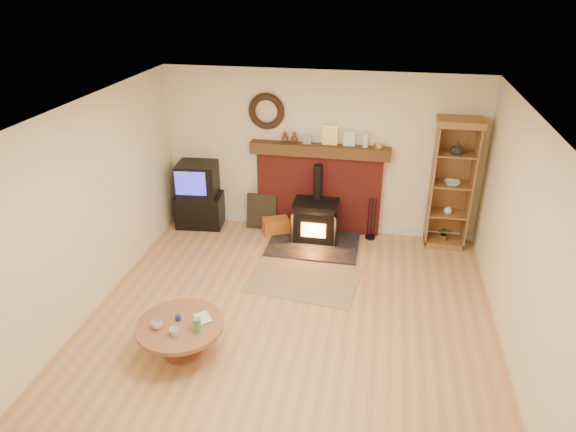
% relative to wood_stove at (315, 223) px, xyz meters
% --- Properties ---
extents(ground, '(5.50, 5.50, 0.00)m').
position_rel_wood_stove_xyz_m(ground, '(-0.01, -2.27, -0.31)').
color(ground, tan).
rests_on(ground, ground).
extents(room_shell, '(5.02, 5.52, 2.61)m').
position_rel_wood_stove_xyz_m(room_shell, '(-0.03, -2.17, 1.40)').
color(room_shell, beige).
rests_on(room_shell, ground).
extents(chimney_breast, '(2.20, 0.22, 1.78)m').
position_rel_wood_stove_xyz_m(chimney_breast, '(-0.01, 0.40, 0.49)').
color(chimney_breast, maroon).
rests_on(chimney_breast, ground).
extents(wood_stove, '(1.40, 1.00, 1.22)m').
position_rel_wood_stove_xyz_m(wood_stove, '(0.00, 0.00, 0.00)').
color(wood_stove, black).
rests_on(wood_stove, ground).
extents(area_rug, '(1.59, 1.18, 0.01)m').
position_rel_wood_stove_xyz_m(area_rug, '(0.01, -1.20, -0.31)').
color(area_rug, brown).
rests_on(area_rug, ground).
extents(tv_unit, '(0.80, 0.59, 1.10)m').
position_rel_wood_stove_xyz_m(tv_unit, '(-1.98, 0.20, 0.21)').
color(tv_unit, black).
rests_on(tv_unit, ground).
extents(curio_cabinet, '(0.65, 0.47, 2.03)m').
position_rel_wood_stove_xyz_m(curio_cabinet, '(2.01, 0.29, 0.70)').
color(curio_cabinet, brown).
rests_on(curio_cabinet, ground).
extents(firelog_box, '(0.49, 0.41, 0.26)m').
position_rel_wood_stove_xyz_m(firelog_box, '(-0.66, 0.13, -0.19)').
color(firelog_box, orange).
rests_on(firelog_box, ground).
extents(leaning_painting, '(0.50, 0.13, 0.59)m').
position_rel_wood_stove_xyz_m(leaning_painting, '(-0.94, 0.28, -0.02)').
color(leaning_painting, black).
rests_on(leaning_painting, ground).
extents(fire_tools, '(0.16, 0.16, 0.70)m').
position_rel_wood_stove_xyz_m(fire_tools, '(0.87, 0.23, -0.18)').
color(fire_tools, black).
rests_on(fire_tools, ground).
extents(coffee_table, '(0.97, 0.97, 0.57)m').
position_rel_wood_stove_xyz_m(coffee_table, '(-1.09, -2.95, 0.02)').
color(coffee_table, brown).
rests_on(coffee_table, ground).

